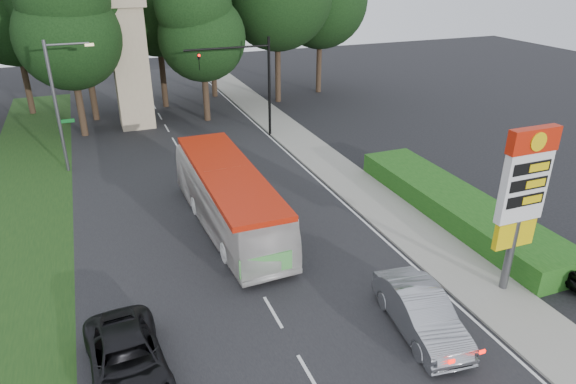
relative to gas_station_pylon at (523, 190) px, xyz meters
name	(u,v)px	position (x,y,z in m)	size (l,w,h in m)	color
road_surface	(220,220)	(-9.20, 10.01, -4.44)	(14.00, 80.00, 0.02)	black
sidewalk_right	(366,194)	(-0.70, 10.01, -4.39)	(3.00, 80.00, 0.12)	gray
grass_verge_left	(24,202)	(-18.70, 16.01, -4.44)	(5.00, 50.00, 0.02)	#193814
hedge	(456,206)	(2.30, 6.01, -3.85)	(3.00, 14.00, 1.20)	#184B14
gas_station_pylon	(523,190)	(0.00, 0.00, 0.00)	(2.10, 0.45, 6.85)	#59595E
traffic_signal_mast	(252,74)	(-3.52, 22.00, 0.22)	(6.10, 0.35, 7.20)	black
streetlight_signs	(59,101)	(-16.19, 20.01, -0.01)	(2.75, 0.98, 8.00)	#59595E
monument	(130,61)	(-11.20, 28.01, 0.66)	(3.00, 3.00, 10.05)	tan
tree_monument_left	(64,14)	(-15.20, 27.01, 4.23)	(7.28, 7.28, 14.30)	#2D2116
tree_monument_right	(201,18)	(-5.70, 27.51, 3.56)	(6.72, 6.72, 13.20)	#2D2116
transit_bus	(229,200)	(-8.90, 9.08, -2.89)	(2.61, 11.17, 3.11)	silver
sedan_silver	(421,312)	(-4.62, -0.87, -3.65)	(1.69, 4.85, 1.60)	#93959A
suv_charcoal	(127,360)	(-14.60, 0.61, -3.75)	(2.32, 5.03, 1.40)	black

